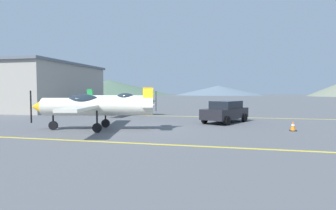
{
  "coord_description": "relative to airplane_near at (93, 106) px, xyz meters",
  "views": [
    {
      "loc": [
        5.04,
        -15.44,
        2.32
      ],
      "look_at": [
        0.11,
        6.0,
        1.2
      ],
      "focal_mm": 28.34,
      "sensor_mm": 36.0,
      "label": 1
    }
  ],
  "objects": [
    {
      "name": "ground_plane",
      "position": [
        2.91,
        0.92,
        -1.45
      ],
      "size": [
        400.0,
        400.0,
        0.0
      ],
      "primitive_type": "plane",
      "color": "#54565B"
    },
    {
      "name": "apron_line_near",
      "position": [
        2.91,
        -3.39,
        -1.44
      ],
      "size": [
        80.0,
        0.16,
        0.01
      ],
      "primitive_type": "cube",
      "color": "yellow",
      "rests_on": "ground_plane"
    },
    {
      "name": "apron_line_far",
      "position": [
        2.91,
        9.83,
        -1.44
      ],
      "size": [
        80.0,
        0.16,
        0.01
      ],
      "primitive_type": "cube",
      "color": "yellow",
      "rests_on": "ground_plane"
    },
    {
      "name": "airplane_near",
      "position": [
        0.0,
        0.0,
        0.0
      ],
      "size": [
        7.53,
        8.56,
        2.57
      ],
      "color": "silver",
      "rests_on": "ground_plane"
    },
    {
      "name": "airplane_mid",
      "position": [
        -2.64,
        10.15,
        0.0
      ],
      "size": [
        7.41,
        8.56,
        2.57
      ],
      "color": "silver",
      "rests_on": "ground_plane"
    },
    {
      "name": "car_sedan",
      "position": [
        7.71,
        5.68,
        -0.61
      ],
      "size": [
        3.56,
        4.65,
        1.62
      ],
      "color": "black",
      "rests_on": "ground_plane"
    },
    {
      "name": "traffic_cone_front",
      "position": [
        11.67,
        2.26,
        -1.16
      ],
      "size": [
        0.36,
        0.36,
        0.59
      ],
      "color": "black",
      "rests_on": "ground_plane"
    },
    {
      "name": "hangar_building",
      "position": [
        -15.23,
        14.71,
        1.46
      ],
      "size": [
        10.4,
        14.56,
        5.8
      ],
      "color": "#9E998E",
      "rests_on": "ground_plane"
    },
    {
      "name": "hill_left",
      "position": [
        -70.94,
        151.94,
        3.54
      ],
      "size": [
        84.51,
        84.51,
        9.97
      ],
      "primitive_type": "cone",
      "color": "#4C6651",
      "rests_on": "ground_plane"
    },
    {
      "name": "hill_centerleft",
      "position": [
        1.48,
        155.33,
        1.55
      ],
      "size": [
        54.32,
        54.32,
        6.0
      ],
      "primitive_type": "cone",
      "color": "slate",
      "rests_on": "ground_plane"
    }
  ]
}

